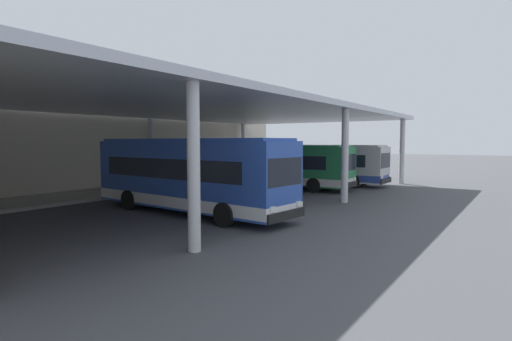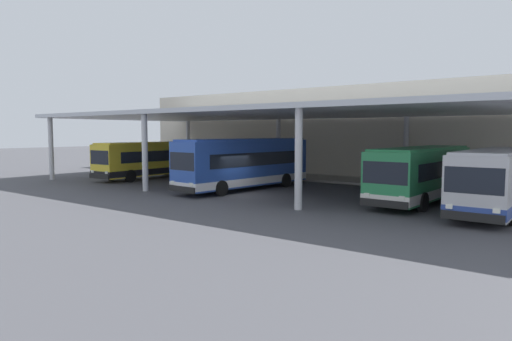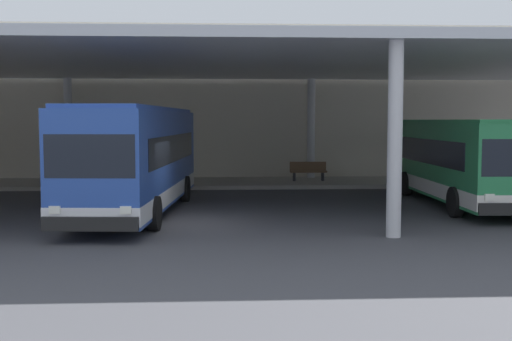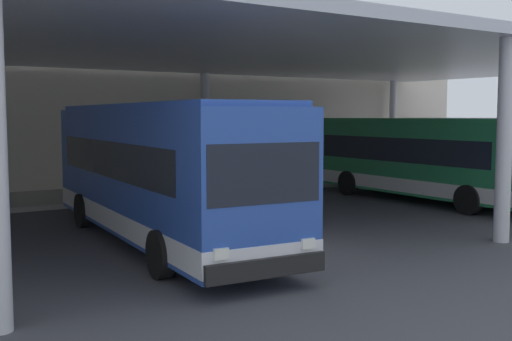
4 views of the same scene
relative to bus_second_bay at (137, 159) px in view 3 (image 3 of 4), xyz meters
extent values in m
plane|color=#47474C|center=(1.32, -2.35, -1.84)|extent=(200.00, 200.00, 0.00)
cube|color=#A39E93|center=(1.32, 9.40, -1.75)|extent=(42.00, 4.50, 0.18)
cube|color=beige|center=(1.32, 12.65, 2.23)|extent=(48.00, 1.60, 8.13)
cube|color=silver|center=(1.32, 3.15, 3.56)|extent=(40.00, 17.00, 0.30)
cylinder|color=silver|center=(-4.84, 11.15, 0.78)|extent=(0.40, 0.40, 5.25)
cylinder|color=silver|center=(7.49, -4.85, 0.78)|extent=(0.40, 0.40, 5.25)
cylinder|color=silver|center=(7.49, 11.15, 0.78)|extent=(0.40, 0.40, 5.25)
cube|color=#284CA8|center=(0.00, 0.00, 0.06)|extent=(3.37, 11.36, 3.10)
cube|color=silver|center=(0.00, 0.00, -1.14)|extent=(3.39, 11.38, 0.50)
cube|color=black|center=(0.01, 0.15, 0.36)|extent=(3.25, 9.35, 0.90)
cube|color=black|center=(-0.43, -5.53, 0.41)|extent=(2.30, 0.30, 1.10)
cube|color=black|center=(-0.44, -5.62, -1.29)|extent=(2.46, 0.35, 0.36)
cube|color=#2A50B0|center=(0.00, 0.00, 1.67)|extent=(3.13, 10.90, 0.12)
cube|color=yellow|center=(-0.43, -5.50, 1.43)|extent=(1.75, 0.26, 0.28)
cube|color=white|center=(-1.34, -5.54, -0.94)|extent=(0.29, 0.10, 0.20)
cube|color=white|center=(0.46, -5.68, -0.94)|extent=(0.29, 0.10, 0.20)
cylinder|color=black|center=(-1.49, -3.37, -1.34)|extent=(0.36, 1.02, 1.00)
cylinder|color=black|center=(0.95, -3.56, -1.34)|extent=(0.36, 1.02, 1.00)
cylinder|color=black|center=(-0.98, 3.17, -1.34)|extent=(0.36, 1.02, 1.00)
cylinder|color=black|center=(1.46, 2.97, -1.34)|extent=(0.36, 1.02, 1.00)
cube|color=#28844C|center=(11.73, 1.67, -0.14)|extent=(2.79, 10.47, 2.70)
cube|color=white|center=(11.73, 1.67, -1.14)|extent=(2.81, 10.49, 0.50)
cube|color=black|center=(11.74, 1.82, 0.16)|extent=(2.78, 8.60, 0.90)
cube|color=#2A8B50|center=(11.73, 1.67, 1.27)|extent=(2.58, 10.04, 0.12)
cube|color=white|center=(10.69, -3.53, -0.94)|extent=(0.28, 0.09, 0.20)
cylinder|color=black|center=(10.42, -1.52, -1.34)|extent=(0.31, 1.01, 1.00)
cylinder|color=black|center=(10.59, 4.56, -1.34)|extent=(0.31, 1.01, 1.00)
cylinder|color=black|center=(13.04, 4.50, -1.34)|extent=(0.31, 1.01, 1.00)
cube|color=brown|center=(7.12, 9.40, -1.21)|extent=(1.80, 0.44, 0.08)
cube|color=brown|center=(7.12, 9.60, -0.96)|extent=(1.80, 0.06, 0.44)
cube|color=#2D2D33|center=(6.42, 9.40, -1.44)|extent=(0.10, 0.36, 0.45)
cube|color=#2D2D33|center=(7.82, 9.40, -1.44)|extent=(0.10, 0.36, 0.45)
camera|label=1|loc=(-14.01, -13.39, 1.58)|focal=28.27mm
camera|label=2|loc=(19.97, -24.76, 2.18)|focal=31.83mm
camera|label=3|loc=(2.85, -21.81, 1.31)|focal=45.14mm
camera|label=4|loc=(-6.67, -14.75, 1.46)|focal=43.83mm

